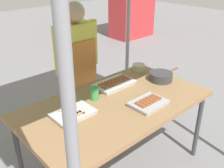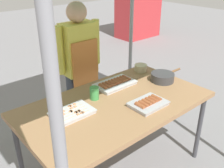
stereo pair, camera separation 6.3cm
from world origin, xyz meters
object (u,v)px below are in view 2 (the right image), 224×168
(stall_table, at_px, (116,107))
(cooking_wok, at_px, (163,77))
(vendor_woman, at_px, (80,62))
(neighbor_stall_left, at_px, (139,1))
(tray_pork_links, at_px, (115,83))
(tray_meat_skewers, at_px, (72,113))
(condiment_bowl, at_px, (141,68))
(tray_grilled_sausages, at_px, (148,103))
(drink_cup_near_edge, at_px, (94,93))

(stall_table, height_order, cooking_wok, cooking_wok)
(vendor_woman, relative_size, neighbor_stall_left, 0.83)
(tray_pork_links, bearing_deg, tray_meat_skewers, -163.96)
(stall_table, height_order, neighbor_stall_left, neighbor_stall_left)
(stall_table, xyz_separation_m, condiment_bowl, (0.64, 0.33, 0.09))
(vendor_woman, bearing_deg, condiment_bowl, 143.02)
(tray_meat_skewers, height_order, tray_pork_links, tray_pork_links)
(stall_table, xyz_separation_m, neighbor_stall_left, (3.58, 3.21, 0.19))
(cooking_wok, bearing_deg, tray_grilled_sausages, -153.36)
(condiment_bowl, distance_m, vendor_woman, 0.65)
(tray_meat_skewers, distance_m, cooking_wok, 1.01)
(condiment_bowl, bearing_deg, cooking_wok, -93.93)
(tray_grilled_sausages, bearing_deg, tray_meat_skewers, 152.10)
(tray_meat_skewers, distance_m, neighbor_stall_left, 5.06)
(tray_grilled_sausages, xyz_separation_m, vendor_woman, (-0.03, 0.94, 0.09))
(tray_pork_links, bearing_deg, tray_grilled_sausages, -95.05)
(vendor_woman, xyz_separation_m, neighbor_stall_left, (3.45, 2.49, 0.03))
(condiment_bowl, bearing_deg, tray_meat_skewers, -165.83)
(stall_table, distance_m, tray_meat_skewers, 0.40)
(stall_table, bearing_deg, condiment_bowl, 27.20)
(tray_grilled_sausages, height_order, condiment_bowl, condiment_bowl)
(tray_pork_links, height_order, vendor_woman, vendor_woman)
(condiment_bowl, xyz_separation_m, drink_cup_near_edge, (-0.75, -0.17, 0.02))
(neighbor_stall_left, bearing_deg, tray_pork_links, -138.65)
(tray_pork_links, xyz_separation_m, neighbor_stall_left, (3.38, 2.97, 0.12))
(tray_pork_links, distance_m, neighbor_stall_left, 4.50)
(tray_pork_links, bearing_deg, condiment_bowl, 11.66)
(tray_meat_skewers, bearing_deg, vendor_woman, 51.58)
(drink_cup_near_edge, bearing_deg, neighbor_stall_left, 39.66)
(cooking_wok, bearing_deg, tray_meat_skewers, 176.80)
(tray_meat_skewers, relative_size, condiment_bowl, 2.39)
(condiment_bowl, height_order, drink_cup_near_edge, drink_cup_near_edge)
(tray_grilled_sausages, relative_size, condiment_bowl, 2.22)
(tray_grilled_sausages, height_order, cooking_wok, cooking_wok)
(vendor_woman, bearing_deg, tray_meat_skewers, 51.58)
(stall_table, relative_size, tray_grilled_sausages, 5.39)
(tray_pork_links, bearing_deg, neighbor_stall_left, 41.35)
(stall_table, bearing_deg, tray_meat_skewers, 169.38)
(drink_cup_near_edge, relative_size, neighbor_stall_left, 0.06)
(tray_meat_skewers, bearing_deg, drink_cup_near_edge, 17.52)
(tray_grilled_sausages, bearing_deg, drink_cup_near_edge, 125.00)
(tray_grilled_sausages, xyz_separation_m, tray_meat_skewers, (-0.54, 0.29, -0.00))
(condiment_bowl, height_order, vendor_woman, vendor_woman)
(tray_pork_links, bearing_deg, stall_table, -129.99)
(cooking_wok, xyz_separation_m, vendor_woman, (-0.49, 0.70, 0.07))
(tray_meat_skewers, xyz_separation_m, condiment_bowl, (1.03, 0.26, 0.02))
(drink_cup_near_edge, bearing_deg, cooking_wok, -11.28)
(stall_table, relative_size, condiment_bowl, 12.00)
(tray_grilled_sausages, relative_size, neighbor_stall_left, 0.17)
(tray_grilled_sausages, xyz_separation_m, condiment_bowl, (0.48, 0.55, 0.01))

